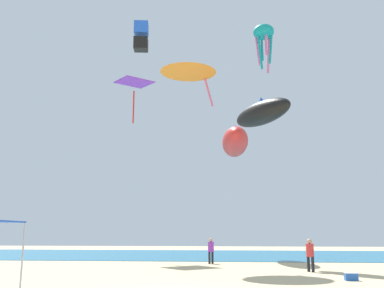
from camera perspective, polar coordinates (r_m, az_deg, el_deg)
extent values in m
cube|color=#1E6B93|center=(43.77, 2.64, -14.57)|extent=(110.00, 21.09, 0.03)
cylinder|color=#B2B2B7|center=(18.83, -21.72, -13.64)|extent=(0.07, 0.07, 2.54)
cylinder|color=black|center=(25.71, 15.32, -15.25)|extent=(0.16, 0.16, 0.83)
cylinder|color=black|center=(25.48, 15.87, -15.25)|extent=(0.16, 0.16, 0.83)
cylinder|color=red|center=(25.55, 15.50, -13.52)|extent=(0.43, 0.43, 0.72)
sphere|color=tan|center=(25.54, 15.44, -12.42)|extent=(0.27, 0.27, 0.27)
cylinder|color=black|center=(31.28, 2.76, -14.97)|extent=(0.16, 0.16, 0.81)
cylinder|color=black|center=(31.04, 2.35, -14.99)|extent=(0.16, 0.16, 0.81)
cylinder|color=purple|center=(31.13, 2.54, -13.59)|extent=(0.42, 0.42, 0.70)
sphere|color=tan|center=(31.12, 2.53, -12.70)|extent=(0.26, 0.26, 0.26)
cube|color=blue|center=(21.68, 20.52, -16.32)|extent=(0.56, 0.36, 0.32)
cube|color=white|center=(21.66, 20.48, -15.86)|extent=(0.57, 0.37, 0.03)
ellipsoid|color=black|center=(31.67, 9.33, 4.09)|extent=(5.06, 5.96, 2.06)
cone|color=blue|center=(31.93, 9.28, 5.67)|extent=(1.29, 1.26, 0.79)
ellipsoid|color=teal|center=(47.48, 9.55, 14.55)|extent=(2.69, 2.69, 1.59)
cylinder|color=teal|center=(47.33, 9.36, 12.34)|extent=(0.31, 0.48, 2.46)
cylinder|color=pink|center=(46.72, 8.82, 12.17)|extent=(0.55, 0.33, 3.19)
cylinder|color=teal|center=(45.99, 9.09, 12.08)|extent=(0.52, 0.52, 3.93)
cylinder|color=pink|center=(46.17, 9.90, 13.00)|extent=(0.31, 0.48, 2.46)
cylinder|color=teal|center=(46.49, 10.47, 12.35)|extent=(0.55, 0.33, 3.19)
cylinder|color=pink|center=(46.93, 10.21, 11.62)|extent=(0.52, 0.52, 3.93)
cone|color=orange|center=(32.75, -0.50, 10.19)|extent=(5.97, 5.97, 0.87)
cylinder|color=pink|center=(33.24, 2.13, 7.36)|extent=(0.98, 1.14, 3.15)
cube|color=purple|center=(41.88, -7.73, 8.19)|extent=(4.25, 4.25, 0.31)
cylinder|color=red|center=(41.10, -7.83, 4.93)|extent=(0.20, 0.20, 3.19)
cube|color=blue|center=(29.18, -6.80, 15.06)|extent=(1.03, 1.07, 0.86)
cube|color=black|center=(28.70, -6.85, 13.10)|extent=(1.03, 1.07, 0.86)
ellipsoid|color=red|center=(38.51, 5.77, 0.21)|extent=(2.66, 7.90, 2.31)
cone|color=purple|center=(38.78, 5.74, 1.97)|extent=(1.20, 1.19, 0.83)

